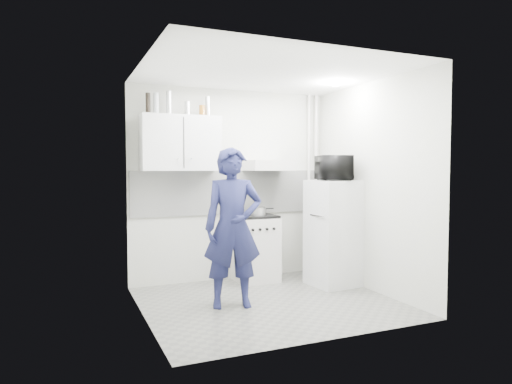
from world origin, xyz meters
name	(u,v)px	position (x,y,z in m)	size (l,w,h in m)	color
floor	(269,302)	(0.00, 0.00, 0.00)	(2.80, 2.80, 0.00)	#64645C
ceiling	(269,72)	(0.00, 0.00, 2.60)	(2.80, 2.80, 0.00)	white
wall_back	(231,185)	(0.00, 1.25, 1.30)	(2.80, 2.80, 0.00)	beige
wall_left	(143,191)	(-1.40, 0.00, 1.30)	(2.60, 2.60, 0.00)	beige
wall_right	(371,187)	(1.40, 0.00, 1.30)	(2.60, 2.60, 0.00)	beige
person	(233,227)	(-0.43, 0.03, 0.88)	(0.64, 0.42, 1.76)	#191C44
stove	(255,249)	(0.25, 1.00, 0.43)	(0.54, 0.54, 0.87)	silver
fridge	(333,233)	(1.10, 0.38, 0.69)	(0.57, 0.57, 1.37)	silver
stove_top	(255,216)	(0.25, 1.00, 0.88)	(0.52, 0.52, 0.03)	black
saucepan	(259,211)	(0.28, 0.95, 0.95)	(0.19, 0.19, 0.11)	silver
microwave	(334,168)	(1.10, 0.38, 1.54)	(0.39, 0.58, 0.32)	black
bottle_a	(148,103)	(-1.15, 1.07, 2.33)	(0.06, 0.06, 0.26)	black
bottle_b	(156,104)	(-1.05, 1.07, 2.33)	(0.07, 0.07, 0.26)	#B2B7BC
bottle_c	(169,103)	(-0.89, 1.07, 2.35)	(0.07, 0.07, 0.30)	silver
canister_a	(187,109)	(-0.66, 1.07, 2.29)	(0.07, 0.07, 0.18)	silver
canister_b	(202,111)	(-0.46, 1.07, 2.27)	(0.08, 0.08, 0.14)	brown
bottle_e	(208,107)	(-0.38, 1.07, 2.33)	(0.07, 0.07, 0.26)	silver
upper_cabinet	(180,143)	(-0.75, 1.07, 1.85)	(1.00, 0.35, 0.70)	silver
range_hood	(268,165)	(0.45, 1.00, 1.57)	(0.60, 0.50, 0.14)	silver
backsplash	(232,192)	(0.00, 1.24, 1.20)	(2.74, 0.03, 0.60)	white
pipe_a	(316,184)	(1.30, 1.17, 1.30)	(0.05, 0.05, 2.60)	silver
pipe_b	(309,184)	(1.18, 1.17, 1.30)	(0.04, 0.04, 2.60)	silver
ceiling_spot_fixture	(336,84)	(1.00, 0.20, 2.57)	(0.10, 0.10, 0.02)	white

